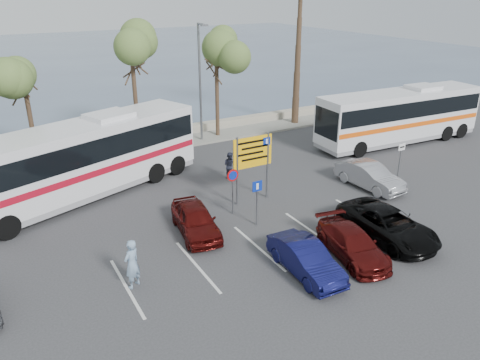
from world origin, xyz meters
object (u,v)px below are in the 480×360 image
suv_black (388,224)px  car_red (196,220)px  coach_bus_right (399,118)px  car_maroon (352,244)px  car_silver_b (370,176)px  pedestrian_near (132,264)px  car_blue (306,259)px  coach_bus_left (81,163)px  street_lamp_right (200,77)px  pedestrian_far (230,165)px  direction_sign (253,157)px

suv_black → car_red: bearing=148.1°
coach_bus_right → car_maroon: (-13.20, -10.00, -1.23)m
car_silver_b → pedestrian_near: 14.51m
car_blue → suv_black: suv_black is taller
car_red → suv_black: car_red is taller
coach_bus_left → street_lamp_right: bearing=30.1°
street_lamp_right → suv_black: 17.11m
car_silver_b → pedestrian_far: size_ratio=2.60×
coach_bus_right → car_blue: coach_bus_right is taller
street_lamp_right → coach_bus_left: (-9.50, -5.51, -2.66)m
car_red → pedestrian_near: size_ratio=2.04×
coach_bus_right → car_blue: bearing=-147.3°
pedestrian_far → car_maroon: bearing=161.3°
car_red → street_lamp_right: bearing=72.2°
car_maroon → car_silver_b: (5.76, 5.00, 0.09)m
car_red → pedestrian_near: (-3.72, -2.56, 0.30)m
car_maroon → pedestrian_far: bearing=102.3°
direction_sign → pedestrian_near: 8.94m
street_lamp_right → direction_sign: street_lamp_right is taller
suv_black → pedestrian_far: 9.98m
street_lamp_right → car_maroon: bearing=-94.0°
street_lamp_right → coach_bus_left: street_lamp_right is taller
street_lamp_right → car_red: (-6.00, -12.02, -3.92)m
car_maroon → street_lamp_right: bearing=96.3°
car_red → car_silver_b: size_ratio=0.97×
coach_bus_left → pedestrian_far: (7.96, -1.51, -1.14)m
direction_sign → coach_bus_right: size_ratio=0.28×
car_maroon → coach_bus_right: bearing=47.5°
car_blue → suv_black: size_ratio=0.79×
street_lamp_right → car_silver_b: 13.44m
coach_bus_left → direction_sign: bearing=-32.7°
coach_bus_left → car_maroon: coach_bus_left is taller
coach_bus_right → car_silver_b: bearing=-146.1°
coach_bus_left → car_silver_b: coach_bus_left is taller
direction_sign → coach_bus_right: (14.00, 3.30, -0.61)m
car_red → coach_bus_right: bearing=24.2°
coach_bus_left → pedestrian_far: bearing=-10.7°
street_lamp_right → car_silver_b: (4.56, -12.02, -3.92)m
street_lamp_right → direction_sign: (-2.00, -10.32, -2.17)m
suv_black → pedestrian_far: pedestrian_far is taller
coach_bus_right → suv_black: coach_bus_right is taller
car_blue → car_maroon: size_ratio=0.94×
direction_sign → car_silver_b: direction_sign is taller
coach_bus_left → car_silver_b: (14.06, -6.51, -1.26)m
car_blue → car_silver_b: car_silver_b is taller
direction_sign → car_maroon: direction_sign is taller
suv_black → pedestrian_near: bearing=170.1°
pedestrian_near → car_red: bearing=-176.4°
coach_bus_left → coach_bus_right: (21.50, -1.51, -0.12)m
pedestrian_near → car_blue: bearing=127.4°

